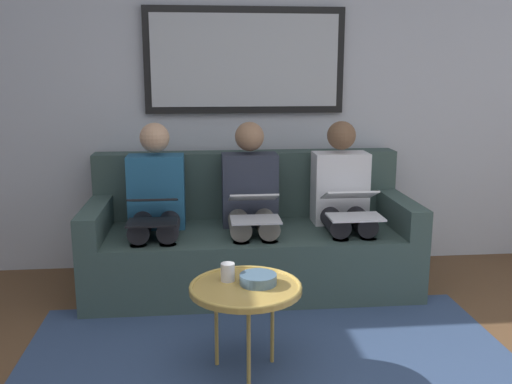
{
  "coord_description": "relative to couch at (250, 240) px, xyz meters",
  "views": [
    {
      "loc": [
        0.33,
        1.65,
        1.48
      ],
      "look_at": [
        0.0,
        -1.7,
        0.75
      ],
      "focal_mm": 39.36,
      "sensor_mm": 36.0,
      "label": 1
    }
  ],
  "objects": [
    {
      "name": "person_right",
      "position": [
        0.64,
        0.07,
        0.3
      ],
      "size": [
        0.38,
        0.58,
        1.14
      ],
      "color": "#235B84",
      "rests_on": "couch"
    },
    {
      "name": "laptop_silver",
      "position": [
        0.0,
        0.31,
        0.32
      ],
      "size": [
        0.31,
        0.37,
        0.16
      ],
      "color": "silver"
    },
    {
      "name": "couch",
      "position": [
        0.0,
        0.0,
        0.0
      ],
      "size": [
        2.2,
        0.9,
        0.9
      ],
      "color": "#384C47",
      "rests_on": "ground_plane"
    },
    {
      "name": "person_middle",
      "position": [
        0.0,
        0.07,
        0.3
      ],
      "size": [
        0.38,
        0.58,
        1.14
      ],
      "color": "#2D3342",
      "rests_on": "couch"
    },
    {
      "name": "cup",
      "position": [
        0.21,
        1.14,
        0.19
      ],
      "size": [
        0.07,
        0.07,
        0.09
      ],
      "primitive_type": "cylinder",
      "color": "silver",
      "rests_on": "coffee_table"
    },
    {
      "name": "person_left",
      "position": [
        -0.64,
        0.07,
        0.3
      ],
      "size": [
        0.38,
        0.58,
        1.14
      ],
      "color": "silver",
      "rests_on": "couch"
    },
    {
      "name": "wall_rear",
      "position": [
        0.0,
        -0.48,
        0.99
      ],
      "size": [
        6.0,
        0.12,
        2.6
      ],
      "primitive_type": "cube",
      "color": "#B7BCC6",
      "rests_on": "ground_plane"
    },
    {
      "name": "laptop_black",
      "position": [
        0.64,
        0.31,
        0.32
      ],
      "size": [
        0.31,
        0.35,
        0.15
      ],
      "color": "black"
    },
    {
      "name": "bowl",
      "position": [
        0.07,
        1.2,
        0.17
      ],
      "size": [
        0.18,
        0.18,
        0.05
      ],
      "primitive_type": "cylinder",
      "color": "slate",
      "rests_on": "coffee_table"
    },
    {
      "name": "framed_mirror",
      "position": [
        0.0,
        -0.39,
        1.24
      ],
      "size": [
        1.45,
        0.05,
        0.76
      ],
      "color": "black"
    },
    {
      "name": "laptop_white",
      "position": [
        -0.64,
        0.3,
        0.32
      ],
      "size": [
        0.34,
        0.37,
        0.16
      ],
      "color": "white"
    },
    {
      "name": "area_rug",
      "position": [
        0.0,
        1.27,
        -0.31
      ],
      "size": [
        2.6,
        1.8,
        0.01
      ],
      "primitive_type": "cube",
      "color": "#33476B",
      "rests_on": "ground_plane"
    },
    {
      "name": "coffee_table",
      "position": [
        0.13,
        1.22,
        0.13
      ],
      "size": [
        0.55,
        0.55,
        0.47
      ],
      "color": "tan",
      "rests_on": "ground_plane"
    }
  ]
}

